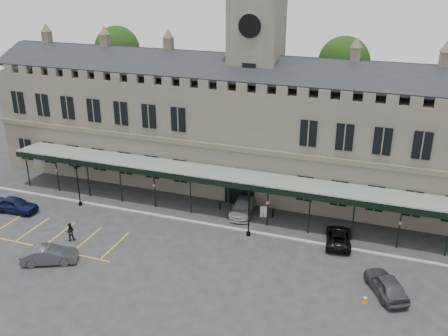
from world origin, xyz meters
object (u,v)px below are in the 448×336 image
(car_van, at_px, (338,237))
(person_b, at_px, (70,232))
(car_taxi, at_px, (243,207))
(car_left_a, at_px, (16,205))
(lamp_post_left, at_px, (77,180))
(car_left_b, at_px, (49,255))
(traffic_cone, at_px, (365,299))
(car_right_a, at_px, (386,285))
(lamp_post_mid, at_px, (249,206))
(sign_board, at_px, (264,212))
(station_building, at_px, (254,132))
(clock_tower, at_px, (256,71))

(car_van, xyz_separation_m, person_b, (-23.23, -7.71, 0.23))
(car_taxi, bearing_deg, person_b, -147.44)
(car_van, bearing_deg, car_left_a, 0.62)
(lamp_post_left, distance_m, car_left_b, 11.14)
(car_left_a, xyz_separation_m, car_taxi, (22.00, 7.47, -0.04))
(traffic_cone, relative_size, car_van, 0.13)
(car_right_a, bearing_deg, car_van, -83.51)
(lamp_post_mid, relative_size, car_taxi, 0.99)
(sign_board, height_order, car_left_a, car_left_a)
(station_building, height_order, car_left_a, station_building)
(car_left_b, xyz_separation_m, car_right_a, (27.11, 5.09, 0.06))
(clock_tower, bearing_deg, car_van, -41.73)
(lamp_post_left, distance_m, car_van, 26.77)
(lamp_post_left, xyz_separation_m, car_left_a, (-5.28, -3.49, -2.11))
(lamp_post_left, bearing_deg, lamp_post_mid, -0.35)
(station_building, xyz_separation_m, car_right_a, (15.38, -16.02, -5.65))
(lamp_post_left, distance_m, traffic_cone, 30.59)
(car_van, bearing_deg, lamp_post_left, -5.12)
(station_building, height_order, car_van, station_building)
(clock_tower, height_order, car_left_b, clock_tower)
(station_building, height_order, person_b, station_building)
(car_left_a, relative_size, car_left_b, 1.01)
(clock_tower, distance_m, lamp_post_left, 21.74)
(station_building, relative_size, clock_tower, 2.42)
(traffic_cone, relative_size, person_b, 0.36)
(lamp_post_mid, bearing_deg, lamp_post_left, 179.65)
(lamp_post_mid, bearing_deg, car_left_b, -145.34)
(clock_tower, bearing_deg, traffic_cone, -51.76)
(lamp_post_mid, distance_m, person_b, 16.54)
(car_left_b, height_order, car_right_a, car_right_a)
(lamp_post_left, height_order, person_b, lamp_post_left)
(car_left_a, xyz_separation_m, car_left_b, (9.27, -6.70, -0.03))
(car_van, xyz_separation_m, car_right_a, (4.45, -6.35, 0.16))
(car_taxi, relative_size, person_b, 2.91)
(car_taxi, distance_m, car_right_a, 17.00)
(car_right_a, bearing_deg, sign_board, -64.78)
(station_building, distance_m, lamp_post_left, 19.47)
(clock_tower, height_order, sign_board, clock_tower)
(clock_tower, xyz_separation_m, car_left_a, (-21.00, -14.50, -12.32))
(car_left_a, relative_size, car_right_a, 0.97)
(car_left_a, bearing_deg, clock_tower, -57.85)
(car_van, distance_m, car_right_a, 7.76)
(traffic_cone, height_order, car_left_a, car_left_a)
(station_building, xyz_separation_m, person_b, (-12.30, -17.38, -5.58))
(clock_tower, relative_size, lamp_post_mid, 4.87)
(lamp_post_left, xyz_separation_m, sign_board, (18.91, 3.86, -2.31))
(lamp_post_left, bearing_deg, car_left_a, -146.58)
(car_van, bearing_deg, car_taxi, -23.16)
(lamp_post_mid, relative_size, car_left_b, 1.11)
(sign_board, distance_m, car_van, 8.17)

